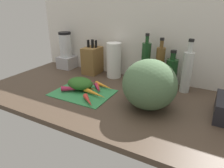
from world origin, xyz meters
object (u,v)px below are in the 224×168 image
object	(u,v)px
carrot_3	(86,82)
carrot_8	(98,87)
carrot_2	(81,83)
carrot_6	(79,84)
paper_towel_roll	(114,60)
winter_squash	(149,85)
carrot_9	(97,88)
knife_block	(93,60)
carrot_0	(75,89)
blender_appliance	(66,53)
carrot_1	(88,101)
carrot_7	(86,87)
bottle_0	(146,63)
bottle_2	(171,72)
bottle_3	(187,71)
carrot_4	(95,93)
bottle_1	(160,66)
carrot_5	(104,86)
cutting_board	(83,93)

from	to	relation	value
carrot_3	carrot_8	world-z (taller)	carrot_3
carrot_2	carrot_6	xyz separation A→B (cm)	(-0.69, -1.76, -0.30)
paper_towel_roll	winter_squash	bearing A→B (deg)	-40.83
carrot_9	knife_block	size ratio (longest dim) A/B	0.47
carrot_0	paper_towel_roll	distance (cm)	38.74
carrot_2	carrot_6	size ratio (longest dim) A/B	0.70
carrot_9	winter_squash	bearing A→B (deg)	-7.73
carrot_2	blender_appliance	distance (cm)	46.05
carrot_0	carrot_2	distance (cm)	9.51
carrot_1	knife_block	distance (cm)	53.90
carrot_7	carrot_8	world-z (taller)	same
knife_block	bottle_0	bearing A→B (deg)	-2.20
carrot_8	bottle_0	xyz separation A→B (cm)	(22.14, 25.41, 12.66)
knife_block	bottle_2	distance (cm)	61.14
carrot_8	bottle_2	xyz separation A→B (cm)	(39.33, 27.49, 8.20)
carrot_7	carrot_6	bearing A→B (deg)	169.54
bottle_3	carrot_8	bearing A→B (deg)	-153.60
carrot_0	paper_towel_roll	xyz separation A→B (cm)	(8.39, 36.35, 10.42)
carrot_4	winter_squash	bearing A→B (deg)	5.55
carrot_1	bottle_0	xyz separation A→B (cm)	(17.01, 44.25, 12.42)
carrot_8	bottle_2	bearing A→B (deg)	34.95
carrot_2	bottle_1	distance (cm)	53.65
blender_appliance	bottle_0	bearing A→B (deg)	-1.56
carrot_2	bottle_3	xyz separation A→B (cm)	(62.44, 24.75, 11.49)
carrot_3	carrot_9	distance (cm)	12.90
carrot_2	bottle_3	bearing A→B (deg)	21.62
carrot_5	carrot_8	size ratio (longest dim) A/B	1.23
carrot_2	carrot_7	size ratio (longest dim) A/B	0.62
knife_block	carrot_0	bearing A→B (deg)	-73.81
carrot_5	paper_towel_roll	size ratio (longest dim) A/B	0.59
carrot_8	paper_towel_roll	bearing A→B (deg)	95.90
cutting_board	bottle_1	bearing A→B (deg)	43.40
carrot_2	carrot_8	size ratio (longest dim) A/B	0.90
carrot_2	carrot_8	world-z (taller)	carrot_2
carrot_5	carrot_9	distance (cm)	5.35
carrot_9	bottle_2	bearing A→B (deg)	36.48
carrot_7	carrot_3	bearing A→B (deg)	123.15
bottle_3	carrot_4	bearing A→B (deg)	-143.67
paper_towel_roll	bottle_3	bearing A→B (deg)	-2.59
carrot_7	blender_appliance	world-z (taller)	blender_appliance
carrot_8	blender_appliance	xyz separation A→B (cm)	(-48.47, 27.34, 11.09)
cutting_board	carrot_8	world-z (taller)	carrot_8
carrot_8	winter_squash	distance (cm)	37.68
carrot_7	bottle_2	size ratio (longest dim) A/B	0.72
carrot_2	carrot_3	bearing A→B (deg)	67.65
bottle_0	bottle_3	world-z (taller)	bottle_0
bottle_0	paper_towel_roll	bearing A→B (deg)	176.97
carrot_1	winter_squash	bearing A→B (deg)	22.59
bottle_2	bottle_3	distance (cm)	10.87
cutting_board	knife_block	xyz separation A→B (cm)	(-15.63, 35.76, 10.13)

